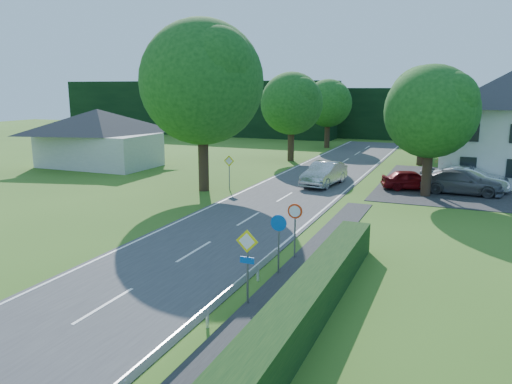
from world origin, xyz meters
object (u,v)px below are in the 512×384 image
at_px(motorcycle, 340,172).
at_px(parked_car_grey, 461,182).
at_px(parked_car_red, 411,180).
at_px(streetlight, 425,126).
at_px(parked_car_silver_a, 470,179).
at_px(parasol, 447,171).
at_px(moving_car, 324,174).

bearing_deg(motorcycle, parked_car_grey, -5.88).
bearing_deg(parked_car_red, streetlight, -92.58).
relative_size(parked_car_silver_a, parasol, 2.27).
bearing_deg(streetlight, motorcycle, 162.51).
bearing_deg(parked_car_grey, motorcycle, 76.91).
xyz_separation_m(parked_car_red, parked_car_silver_a, (3.83, 1.21, 0.13)).
bearing_deg(moving_car, parked_car_silver_a, 18.88).
height_order(parked_car_grey, parasol, parasol).
xyz_separation_m(streetlight, parked_car_silver_a, (3.15, 1.00, -3.60)).
relative_size(parked_car_red, parked_car_silver_a, 0.81).
xyz_separation_m(parked_car_grey, parasol, (-1.02, 3.01, 0.22)).
relative_size(motorcycle, parked_car_silver_a, 0.41).
xyz_separation_m(streetlight, parasol, (1.57, 2.67, -3.43)).
relative_size(parked_car_red, parasol, 1.84).
height_order(streetlight, motorcycle, streetlight).
bearing_deg(parked_car_grey, parked_car_silver_a, -20.93).
xyz_separation_m(parked_car_red, parasol, (2.26, 2.88, 0.30)).
relative_size(streetlight, parked_car_silver_a, 1.60).
height_order(parked_car_red, parasol, parasol).
bearing_deg(parked_car_silver_a, streetlight, 109.71).
relative_size(moving_car, parasol, 2.34).
xyz_separation_m(streetlight, parked_car_red, (-0.69, -0.21, -3.73)).
height_order(streetlight, parked_car_silver_a, streetlight).
height_order(motorcycle, parked_car_silver_a, parked_car_silver_a).
bearing_deg(parked_car_silver_a, parked_car_grey, 159.57).
xyz_separation_m(parked_car_silver_a, parked_car_grey, (-0.56, -1.34, -0.06)).
bearing_deg(motorcycle, parked_car_silver_a, 2.87).
xyz_separation_m(moving_car, parasol, (8.31, 3.74, 0.14)).
xyz_separation_m(moving_car, motorcycle, (0.48, 3.04, -0.31)).
xyz_separation_m(moving_car, parked_car_red, (6.06, 0.85, -0.16)).
height_order(moving_car, parked_car_red, moving_car).
height_order(moving_car, parked_car_silver_a, moving_car).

